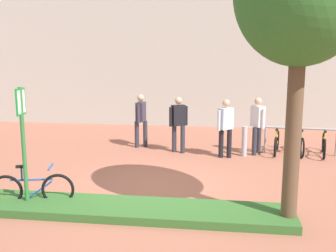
{
  "coord_description": "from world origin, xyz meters",
  "views": [
    {
      "loc": [
        1.36,
        -8.78,
        3.1
      ],
      "look_at": [
        -0.03,
        1.49,
        1.15
      ],
      "focal_mm": 43.13,
      "sensor_mm": 36.0,
      "label": 1
    }
  ],
  "objects": [
    {
      "name": "parking_sign_post",
      "position": [
        -2.45,
        -1.6,
        1.58
      ],
      "size": [
        0.08,
        0.36,
        2.42
      ],
      "color": "#2D7238",
      "rests_on": "ground"
    },
    {
      "name": "ground_plane",
      "position": [
        0.0,
        0.0,
        0.0
      ],
      "size": [
        60.0,
        60.0,
        0.0
      ],
      "primitive_type": "plane",
      "color": "#9E5B47"
    },
    {
      "name": "person_suited_navy",
      "position": [
        0.05,
        3.25,
        0.98
      ],
      "size": [
        0.54,
        0.41,
        1.72
      ],
      "color": "#2D2D38",
      "rests_on": "ground"
    },
    {
      "name": "person_casual_tan",
      "position": [
        2.42,
        3.38,
        0.98
      ],
      "size": [
        0.42,
        0.52,
        1.72
      ],
      "color": "#2D2D38",
      "rests_on": "ground"
    },
    {
      "name": "bike_at_sign",
      "position": [
        -2.39,
        -1.48,
        0.35
      ],
      "size": [
        1.65,
        0.5,
        0.86
      ],
      "color": "black",
      "rests_on": "ground"
    },
    {
      "name": "planter_strip",
      "position": [
        -0.74,
        -1.6,
        0.08
      ],
      "size": [
        7.0,
        1.1,
        0.16
      ],
      "primitive_type": "cube",
      "color": "#336028",
      "rests_on": "ground"
    },
    {
      "name": "person_shirt_blue",
      "position": [
        1.47,
        2.84,
        0.98
      ],
      "size": [
        0.48,
        0.45,
        1.72
      ],
      "color": "black",
      "rests_on": "ground"
    },
    {
      "name": "building_facade",
      "position": [
        0.0,
        8.23,
        5.0
      ],
      "size": [
        28.0,
        1.2,
        10.0
      ],
      "primitive_type": "cube",
      "color": "#B2ADA3",
      "rests_on": "ground"
    },
    {
      "name": "person_suited_dark",
      "position": [
        -1.22,
        3.79,
        0.98
      ],
      "size": [
        0.39,
        0.61,
        1.72
      ],
      "color": "#2D2D38",
      "rests_on": "ground"
    },
    {
      "name": "bike_rack_cluster",
      "position": [
        3.72,
        3.52,
        0.35
      ],
      "size": [
        2.1,
        1.64,
        0.83
      ],
      "color": "#99999E",
      "rests_on": "ground"
    },
    {
      "name": "bollard_steel",
      "position": [
        2.04,
        3.08,
        0.45
      ],
      "size": [
        0.16,
        0.16,
        0.9
      ],
      "primitive_type": "cylinder",
      "color": "#ADADB2",
      "rests_on": "ground"
    }
  ]
}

